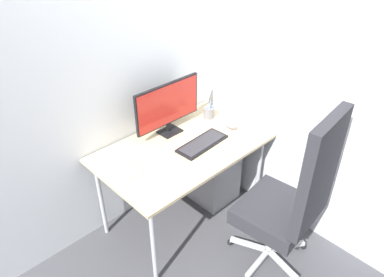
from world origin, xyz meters
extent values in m
plane|color=#4C4C51|center=(0.00, 0.00, 0.00)|extent=(8.00, 8.00, 0.00)
cube|color=silver|center=(0.00, 0.43, 1.40)|extent=(2.99, 0.04, 2.80)
cube|color=silver|center=(0.69, -0.24, 1.40)|extent=(0.04, 2.48, 2.80)
cube|color=#D1B78C|center=(0.00, 0.00, 0.74)|extent=(1.31, 0.80, 0.02)
cylinder|color=#B2B5BA|center=(-0.58, -0.33, 0.36)|extent=(0.03, 0.03, 0.73)
cylinder|color=#B2B5BA|center=(0.58, -0.33, 0.36)|extent=(0.03, 0.03, 0.73)
cylinder|color=#B2B5BA|center=(-0.58, 0.33, 0.36)|extent=(0.03, 0.03, 0.73)
cylinder|color=#B2B5BA|center=(0.58, 0.33, 0.36)|extent=(0.03, 0.03, 0.73)
cube|color=silver|center=(0.03, -0.78, 0.07)|extent=(0.31, 0.07, 0.03)
cube|color=silver|center=(0.15, -0.91, 0.07)|extent=(0.10, 0.31, 0.03)
sphere|color=black|center=(0.45, -0.92, 0.03)|extent=(0.05, 0.05, 0.05)
cube|color=silver|center=(0.31, -0.84, 0.07)|extent=(0.28, 0.18, 0.03)
sphere|color=black|center=(0.41, -0.56, 0.03)|extent=(0.05, 0.05, 0.05)
cube|color=silver|center=(0.29, -0.66, 0.07)|extent=(0.25, 0.23, 0.03)
sphere|color=black|center=(0.06, -0.48, 0.03)|extent=(0.05, 0.05, 0.05)
cube|color=silver|center=(0.12, -0.62, 0.07)|extent=(0.16, 0.29, 0.03)
cylinder|color=silver|center=(0.18, -0.76, 0.25)|extent=(0.04, 0.04, 0.34)
cube|color=#2D2D33|center=(0.18, -0.76, 0.48)|extent=(0.56, 0.52, 0.12)
cube|color=#2D2D33|center=(0.21, -1.00, 0.94)|extent=(0.47, 0.12, 0.80)
cube|color=gray|center=(0.38, 0.09, 0.33)|extent=(0.36, 0.51, 0.66)
cube|color=#262628|center=(0.38, -0.17, 0.46)|extent=(0.18, 0.01, 0.02)
cube|color=black|center=(0.06, 0.23, 0.76)|extent=(0.18, 0.14, 0.01)
cube|color=black|center=(0.06, 0.24, 0.80)|extent=(0.04, 0.02, 0.08)
cube|color=black|center=(0.06, 0.24, 1.01)|extent=(0.62, 0.02, 0.34)
cube|color=#B2261E|center=(0.06, 0.22, 1.01)|extent=(0.59, 0.01, 0.32)
cube|color=black|center=(0.12, -0.09, 0.76)|extent=(0.44, 0.20, 0.02)
cube|color=#333338|center=(0.12, -0.09, 0.77)|extent=(0.41, 0.16, 0.00)
ellipsoid|color=slate|center=(0.47, -0.09, 0.77)|extent=(0.08, 0.12, 0.04)
cylinder|color=slate|center=(0.46, 0.17, 0.80)|extent=(0.09, 0.09, 0.09)
cylinder|color=silver|center=(0.46, 0.17, 0.85)|extent=(0.02, 0.01, 0.11)
cylinder|color=silver|center=(0.47, 0.17, 0.85)|extent=(0.02, 0.01, 0.11)
torus|color=#333338|center=(0.46, 0.17, 0.81)|extent=(0.04, 0.04, 0.01)
cylinder|color=#337FD8|center=(0.46, 0.15, 0.84)|extent=(0.01, 0.02, 0.12)
cube|color=beige|center=(-0.50, 0.05, 0.76)|extent=(0.18, 0.20, 0.01)
camera|label=1|loc=(-1.54, -1.69, 2.32)|focal=33.74mm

